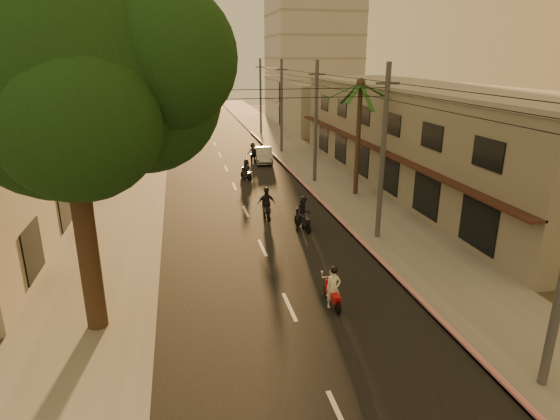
# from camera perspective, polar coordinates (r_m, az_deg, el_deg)

# --- Properties ---
(ground) EXTENTS (160.00, 160.00, 0.00)m
(ground) POSITION_cam_1_polar(r_m,az_deg,el_deg) (16.83, 2.76, -15.08)
(ground) COLOR #383023
(ground) RESTS_ON ground
(road) EXTENTS (10.00, 140.00, 0.02)m
(road) POSITION_cam_1_polar(r_m,az_deg,el_deg) (35.01, -5.59, 2.88)
(road) COLOR black
(road) RESTS_ON ground
(sidewalk_right) EXTENTS (5.00, 140.00, 0.12)m
(sidewalk_right) POSITION_cam_1_polar(r_m,az_deg,el_deg) (36.56, 6.18, 3.60)
(sidewalk_right) COLOR slate
(sidewalk_right) RESTS_ON ground
(sidewalk_left) EXTENTS (5.00, 140.00, 0.12)m
(sidewalk_left) POSITION_cam_1_polar(r_m,az_deg,el_deg) (35.00, -17.88, 2.15)
(sidewalk_left) COLOR slate
(sidewalk_left) RESTS_ON ground
(curb_stripe) EXTENTS (0.20, 60.00, 0.20)m
(curb_stripe) POSITION_cam_1_polar(r_m,az_deg,el_deg) (31.26, 4.82, 1.18)
(curb_stripe) COLOR #AD1222
(curb_stripe) RESTS_ON ground
(shophouse_row) EXTENTS (8.80, 34.20, 7.30)m
(shophouse_row) POSITION_cam_1_polar(r_m,az_deg,el_deg) (36.60, 17.13, 8.67)
(shophouse_row) COLOR gray
(shophouse_row) RESTS_ON ground
(distant_tower) EXTENTS (12.10, 12.10, 28.00)m
(distant_tower) POSITION_cam_1_polar(r_m,az_deg,el_deg) (72.46, 4.01, 21.98)
(distant_tower) COLOR #B7B5B2
(distant_tower) RESTS_ON ground
(broadleaf_tree) EXTENTS (9.60, 8.70, 12.10)m
(broadleaf_tree) POSITION_cam_1_polar(r_m,az_deg,el_deg) (16.00, -23.28, 14.09)
(broadleaf_tree) COLOR black
(broadleaf_tree) RESTS_ON ground
(palm_tree) EXTENTS (5.00, 5.00, 8.20)m
(palm_tree) POSITION_cam_1_polar(r_m,az_deg,el_deg) (31.87, 9.79, 14.24)
(palm_tree) COLOR black
(palm_tree) RESTS_ON ground
(utility_poles) EXTENTS (1.20, 48.26, 9.00)m
(utility_poles) POSITION_cam_1_polar(r_m,az_deg,el_deg) (35.10, 4.47, 13.78)
(utility_poles) COLOR #38383A
(utility_poles) RESTS_ON ground
(filler_right) EXTENTS (8.00, 14.00, 6.00)m
(filler_right) POSITION_cam_1_polar(r_m,az_deg,el_deg) (61.50, 4.82, 12.37)
(filler_right) COLOR gray
(filler_right) RESTS_ON ground
(filler_left_near) EXTENTS (8.00, 14.00, 4.40)m
(filler_left_near) POSITION_cam_1_polar(r_m,az_deg,el_deg) (49.17, -24.31, 8.43)
(filler_left_near) COLOR gray
(filler_left_near) RESTS_ON ground
(filler_left_far) EXTENTS (8.00, 14.00, 7.00)m
(filler_left_far) POSITION_cam_1_polar(r_m,az_deg,el_deg) (66.62, -21.43, 12.09)
(filler_left_far) COLOR gray
(filler_left_far) RESTS_ON ground
(scooter_red) EXTENTS (0.66, 1.74, 1.71)m
(scooter_red) POSITION_cam_1_polar(r_m,az_deg,el_deg) (18.27, 6.48, -9.58)
(scooter_red) COLOR black
(scooter_red) RESTS_ON ground
(scooter_mid_a) EXTENTS (1.15, 1.98, 1.97)m
(scooter_mid_a) POSITION_cam_1_polar(r_m,az_deg,el_deg) (25.89, 2.85, -0.58)
(scooter_mid_a) COLOR black
(scooter_mid_a) RESTS_ON ground
(scooter_mid_b) EXTENTS (1.06, 1.94, 1.91)m
(scooter_mid_b) POSITION_cam_1_polar(r_m,az_deg,el_deg) (27.83, -1.68, 0.70)
(scooter_mid_b) COLOR black
(scooter_mid_b) RESTS_ON ground
(scooter_far_a) EXTENTS (1.10, 1.63, 1.67)m
(scooter_far_a) POSITION_cam_1_polar(r_m,az_deg,el_deg) (36.70, -4.12, 4.85)
(scooter_far_a) COLOR black
(scooter_far_a) RESTS_ON ground
(scooter_far_b) EXTENTS (1.42, 1.61, 1.67)m
(scooter_far_b) POSITION_cam_1_polar(r_m,az_deg,el_deg) (43.83, -3.34, 7.08)
(scooter_far_b) COLOR black
(scooter_far_b) RESTS_ON ground
(parked_car) EXTENTS (2.36, 4.41, 1.34)m
(parked_car) POSITION_cam_1_polar(r_m,az_deg,el_deg) (42.83, -1.98, 6.70)
(parked_car) COLOR #92949A
(parked_car) RESTS_ON ground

